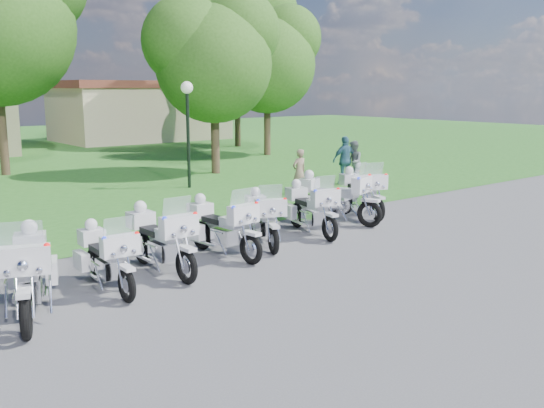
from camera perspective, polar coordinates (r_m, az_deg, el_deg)
ground at (r=13.45m, az=3.47°, el=-4.69°), size 100.00×100.00×0.00m
motorcycle_0 at (r=10.49m, az=-21.93°, el=-5.92°), size 1.39×2.43×1.71m
motorcycle_1 at (r=11.39m, az=-15.37°, el=-4.77°), size 0.74×2.16×1.45m
motorcycle_2 at (r=12.18m, az=-10.57°, el=-3.21°), size 0.80×2.41×1.62m
motorcycle_3 at (r=13.20m, az=-4.83°, el=-2.08°), size 0.89×2.33×1.57m
motorcycle_4 at (r=14.12m, az=-0.88°, el=-1.27°), size 1.30×2.13×1.52m
motorcycle_5 at (r=15.21m, az=3.59°, el=-0.35°), size 1.07×2.29×1.56m
motorcycle_6 at (r=16.46m, az=5.86°, el=0.67°), size 1.33×2.43×1.69m
motorcycle_7 at (r=17.60m, az=8.35°, el=1.15°), size 1.26×2.30×1.60m
lamp_post at (r=22.22m, az=-7.97°, el=9.00°), size 0.44×0.44×3.84m
tree_2 at (r=26.01m, az=-5.64°, el=13.99°), size 5.73×4.89×7.64m
tree_3 at (r=33.19m, az=-0.56°, el=13.81°), size 6.03×5.14×8.04m
tree_4 at (r=38.28m, az=-3.46°, el=15.72°), size 7.78×6.64×10.38m
building_east at (r=44.26m, az=-12.31°, el=8.61°), size 11.44×7.28×4.10m
bystander_a at (r=20.81m, az=2.58°, el=3.04°), size 0.57×0.38×1.55m
bystander_b at (r=23.24m, az=7.65°, el=3.88°), size 1.00×1.01×1.64m
bystander_c at (r=23.14m, az=6.92°, el=4.09°), size 1.15×0.71×1.82m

